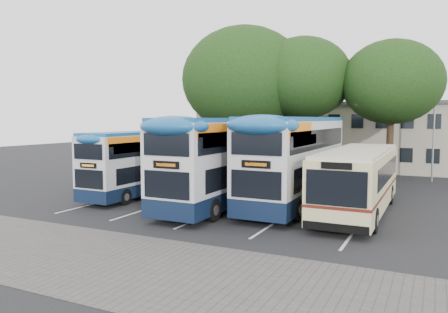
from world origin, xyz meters
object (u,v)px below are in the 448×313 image
tree_left (244,80)px  tree_right (392,82)px  bus_dd_left (144,160)px  bus_dd_mid (225,157)px  lamp_post (434,114)px  bus_single (359,177)px  tree_mid (303,78)px  bus_dd_right (296,157)px

tree_left → tree_right: 11.17m
bus_dd_left → bus_dd_mid: bus_dd_mid is taller
tree_left → bus_dd_mid: bearing=-71.5°
lamp_post → tree_left: tree_left is taller
tree_left → bus_single: size_ratio=1.13×
lamp_post → bus_single: 14.38m
bus_single → tree_mid: bearing=119.0°
lamp_post → bus_dd_right: lamp_post is taller
bus_dd_left → bus_dd_right: bearing=6.2°
lamp_post → tree_mid: size_ratio=0.82×
tree_mid → bus_dd_mid: bearing=-94.3°
bus_dd_mid → bus_dd_right: bearing=25.9°
tree_right → bus_dd_mid: tree_right is taller
tree_mid → bus_dd_right: size_ratio=0.95×
lamp_post → bus_dd_mid: size_ratio=0.79×
lamp_post → bus_dd_mid: (-10.12, -14.71, -2.46)m
tree_left → tree_mid: (4.72, 0.49, -0.05)m
bus_dd_mid → bus_dd_right: (3.47, 1.68, 0.03)m
tree_right → bus_single: bearing=-92.0°
bus_dd_left → tree_mid: bearing=58.8°
tree_left → tree_right: tree_left is taller
tree_left → bus_single: 16.08m
tree_left → tree_right: bearing=4.9°
bus_dd_right → bus_single: (3.44, -0.59, -0.83)m
bus_single → bus_dd_left: bearing=-178.1°
lamp_post → bus_dd_right: bearing=-117.1°
tree_left → bus_single: tree_left is taller
lamp_post → tree_left: size_ratio=0.75×
lamp_post → bus_dd_right: size_ratio=0.79×
bus_dd_right → bus_single: 3.58m
tree_left → bus_dd_left: (-2.09, -10.77, -5.68)m
bus_dd_right → bus_dd_mid: bearing=-154.1°
tree_left → bus_dd_right: 13.24m
tree_mid → bus_dd_mid: tree_mid is taller
tree_mid → bus_dd_left: (-6.81, -11.25, -5.63)m
tree_right → bus_dd_right: size_ratio=0.90×
bus_dd_mid → bus_single: bus_dd_mid is taller
tree_left → bus_dd_mid: 13.14m
bus_dd_mid → bus_dd_right: 3.85m
bus_dd_mid → bus_single: bearing=8.9°
tree_left → bus_dd_right: (7.29, -9.75, -5.21)m
bus_single → bus_dd_right: bearing=170.2°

